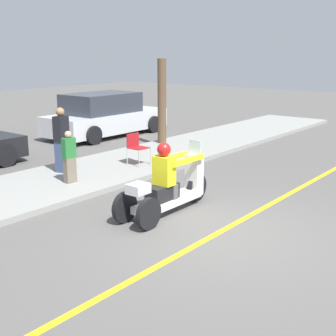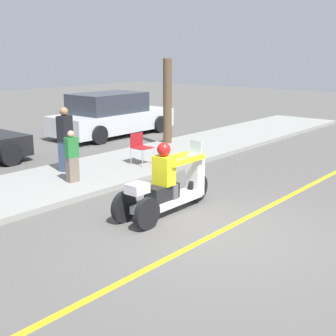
% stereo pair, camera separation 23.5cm
% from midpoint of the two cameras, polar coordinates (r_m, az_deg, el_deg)
% --- Properties ---
extents(ground_plane, '(60.00, 60.00, 0.00)m').
position_cam_midpoint_polar(ground_plane, '(8.17, 6.73, -7.96)').
color(ground_plane, '#565451').
extents(lane_stripe, '(24.00, 0.12, 0.01)m').
position_cam_midpoint_polar(lane_stripe, '(8.41, 7.88, -7.33)').
color(lane_stripe, gold).
rests_on(lane_stripe, ground).
extents(sidewalk_strip, '(28.00, 2.80, 0.12)m').
position_cam_midpoint_polar(sidewalk_strip, '(11.19, -13.35, -1.84)').
color(sidewalk_strip, gray).
rests_on(sidewalk_strip, ground).
extents(motorcycle_trike, '(2.46, 0.67, 1.40)m').
position_cam_midpoint_polar(motorcycle_trike, '(8.98, 0.73, -2.44)').
color(motorcycle_trike, black).
rests_on(motorcycle_trike, ground).
extents(spectator_far_back, '(0.30, 0.20, 1.20)m').
position_cam_midpoint_polar(spectator_far_back, '(10.87, -11.03, 1.29)').
color(spectator_far_back, '#726656').
rests_on(spectator_far_back, sidewalk_strip).
extents(spectator_end_of_line, '(0.43, 0.32, 1.60)m').
position_cam_midpoint_polar(spectator_end_of_line, '(11.91, -11.85, 3.31)').
color(spectator_end_of_line, '#38476B').
rests_on(spectator_end_of_line, sidewalk_strip).
extents(folding_chair_curbside, '(0.48, 0.48, 0.82)m').
position_cam_midpoint_polar(folding_chair_curbside, '(12.46, -2.92, 2.79)').
color(folding_chair_curbside, '#A5A8AD').
rests_on(folding_chair_curbside, sidewalk_strip).
extents(parked_car_lot_far, '(4.81, 2.12, 1.58)m').
position_cam_midpoint_polar(parked_car_lot_far, '(17.54, -6.52, 6.38)').
color(parked_car_lot_far, silver).
rests_on(parked_car_lot_far, ground).
extents(tree_trunk, '(0.28, 0.28, 2.72)m').
position_cam_midpoint_polar(tree_trunk, '(15.28, 0.38, 8.12)').
color(tree_trunk, brown).
rests_on(tree_trunk, sidewalk_strip).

